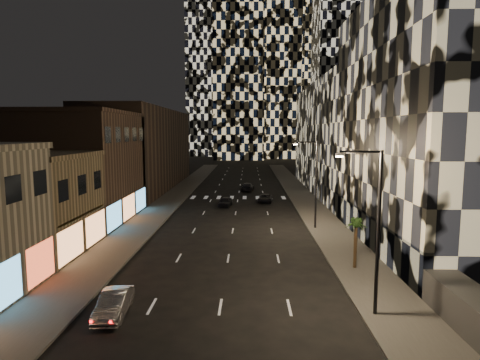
{
  "coord_description": "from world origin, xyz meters",
  "views": [
    {
      "loc": [
        1.63,
        -11.16,
        10.09
      ],
      "look_at": [
        0.88,
        22.84,
        6.0
      ],
      "focal_mm": 30.0,
      "sensor_mm": 36.0,
      "label": 1
    }
  ],
  "objects_px": {
    "streetlight_near": "(374,221)",
    "car_dark_rightlane": "(265,198)",
    "car_dark_oncoming": "(248,187)",
    "streetlight_far": "(314,178)",
    "palm_tree": "(356,227)",
    "car_silver_parked": "(114,304)",
    "car_dark_midlane": "(225,202)"
  },
  "relations": [
    {
      "from": "car_dark_rightlane",
      "to": "car_silver_parked",
      "type": "bearing_deg",
      "value": -98.75
    },
    {
      "from": "car_dark_rightlane",
      "to": "palm_tree",
      "type": "bearing_deg",
      "value": -72.5
    },
    {
      "from": "car_dark_midlane",
      "to": "palm_tree",
      "type": "relative_size",
      "value": 1.02
    },
    {
      "from": "streetlight_near",
      "to": "streetlight_far",
      "type": "height_order",
      "value": "same"
    },
    {
      "from": "car_dark_midlane",
      "to": "streetlight_far",
      "type": "bearing_deg",
      "value": -43.99
    },
    {
      "from": "car_dark_oncoming",
      "to": "car_dark_rightlane",
      "type": "distance_m",
      "value": 11.95
    },
    {
      "from": "streetlight_far",
      "to": "car_silver_parked",
      "type": "xyz_separation_m",
      "value": [
        -14.15,
        -20.21,
        -4.69
      ]
    },
    {
      "from": "car_dark_oncoming",
      "to": "car_silver_parked",
      "type": "bearing_deg",
      "value": 87.19
    },
    {
      "from": "streetlight_far",
      "to": "car_dark_rightlane",
      "type": "distance_m",
      "value": 17.03
    },
    {
      "from": "car_dark_oncoming",
      "to": "car_dark_rightlane",
      "type": "bearing_deg",
      "value": 108.17
    },
    {
      "from": "streetlight_near",
      "to": "palm_tree",
      "type": "bearing_deg",
      "value": 81.64
    },
    {
      "from": "streetlight_near",
      "to": "car_dark_rightlane",
      "type": "distance_m",
      "value": 36.33
    },
    {
      "from": "car_dark_rightlane",
      "to": "car_dark_oncoming",
      "type": "bearing_deg",
      "value": 108.82
    },
    {
      "from": "car_silver_parked",
      "to": "palm_tree",
      "type": "distance_m",
      "value": 17.36
    },
    {
      "from": "streetlight_far",
      "to": "car_dark_midlane",
      "type": "distance_m",
      "value": 16.61
    },
    {
      "from": "streetlight_near",
      "to": "palm_tree",
      "type": "height_order",
      "value": "streetlight_near"
    },
    {
      "from": "car_silver_parked",
      "to": "car_dark_midlane",
      "type": "distance_m",
      "value": 32.97
    },
    {
      "from": "streetlight_far",
      "to": "car_dark_midlane",
      "type": "height_order",
      "value": "streetlight_far"
    },
    {
      "from": "car_dark_oncoming",
      "to": "streetlight_far",
      "type": "bearing_deg",
      "value": 109.98
    },
    {
      "from": "streetlight_near",
      "to": "car_dark_oncoming",
      "type": "relative_size",
      "value": 1.92
    },
    {
      "from": "streetlight_far",
      "to": "car_dark_midlane",
      "type": "relative_size",
      "value": 2.38
    },
    {
      "from": "car_dark_oncoming",
      "to": "car_dark_rightlane",
      "type": "height_order",
      "value": "car_dark_oncoming"
    },
    {
      "from": "streetlight_near",
      "to": "streetlight_far",
      "type": "bearing_deg",
      "value": 90.0
    },
    {
      "from": "car_silver_parked",
      "to": "streetlight_far",
      "type": "bearing_deg",
      "value": 51.11
    },
    {
      "from": "streetlight_far",
      "to": "palm_tree",
      "type": "bearing_deg",
      "value": -84.83
    },
    {
      "from": "car_silver_parked",
      "to": "car_dark_oncoming",
      "type": "xyz_separation_m",
      "value": [
        7.25,
        47.64,
        0.01
      ]
    },
    {
      "from": "car_dark_midlane",
      "to": "palm_tree",
      "type": "xyz_separation_m",
      "value": [
        11.01,
        -24.86,
        2.58
      ]
    },
    {
      "from": "palm_tree",
      "to": "car_dark_midlane",
      "type": "bearing_deg",
      "value": 113.88
    },
    {
      "from": "streetlight_far",
      "to": "car_dark_midlane",
      "type": "xyz_separation_m",
      "value": [
        -9.89,
        12.48,
        -4.71
      ]
    },
    {
      "from": "streetlight_near",
      "to": "car_dark_rightlane",
      "type": "bearing_deg",
      "value": 96.94
    },
    {
      "from": "streetlight_far",
      "to": "car_silver_parked",
      "type": "distance_m",
      "value": 25.12
    },
    {
      "from": "car_dark_midlane",
      "to": "car_dark_rightlane",
      "type": "bearing_deg",
      "value": 38.2
    }
  ]
}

